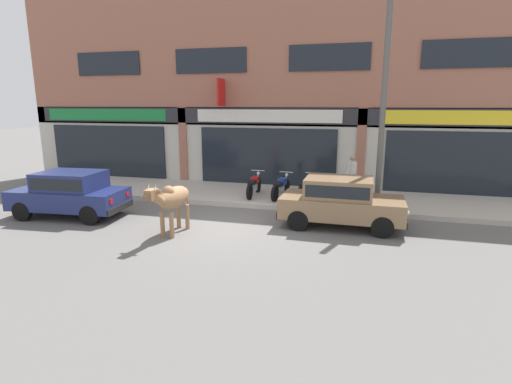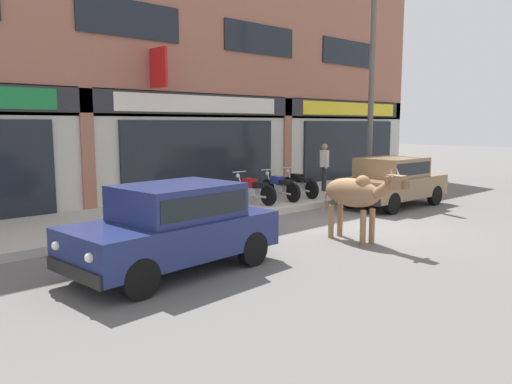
{
  "view_description": "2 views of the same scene",
  "coord_description": "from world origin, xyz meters",
  "views": [
    {
      "loc": [
        3.91,
        -10.65,
        3.57
      ],
      "look_at": [
        0.78,
        1.0,
        0.88
      ],
      "focal_mm": 28.0,
      "sensor_mm": 36.0,
      "label": 1
    },
    {
      "loc": [
        -9.54,
        -7.09,
        2.45
      ],
      "look_at": [
        -2.06,
        1.0,
        0.93
      ],
      "focal_mm": 35.0,
      "sensor_mm": 36.0,
      "label": 2
    }
  ],
  "objects": [
    {
      "name": "car_1",
      "position": [
        3.36,
        0.92,
        0.81
      ],
      "size": [
        3.64,
        1.66,
        1.46
      ],
      "color": "black",
      "rests_on": "ground"
    },
    {
      "name": "motorcycle_0",
      "position": [
        0.05,
        3.42,
        0.56
      ],
      "size": [
        0.52,
        1.81,
        0.88
      ],
      "color": "black",
      "rests_on": "sidewalk"
    },
    {
      "name": "utility_pole",
      "position": [
        4.44,
        2.5,
        3.33
      ],
      "size": [
        0.18,
        0.18,
        6.32
      ],
      "primitive_type": "cylinder",
      "color": "#595651",
      "rests_on": "sidewalk"
    },
    {
      "name": "motorcycle_1",
      "position": [
        1.09,
        3.35,
        0.56
      ],
      "size": [
        0.56,
        1.81,
        0.88
      ],
      "color": "black",
      "rests_on": "sidewalk"
    },
    {
      "name": "car_0",
      "position": [
        -5.03,
        -0.23,
        0.81
      ],
      "size": [
        3.7,
        1.86,
        1.46
      ],
      "color": "black",
      "rests_on": "ground"
    },
    {
      "name": "shop_building",
      "position": [
        -0.0,
        5.96,
        4.19
      ],
      "size": [
        23.0,
        1.4,
        8.83
      ],
      "color": "#9E604C",
      "rests_on": "ground"
    },
    {
      "name": "sidewalk",
      "position": [
        0.0,
        3.95,
        0.09
      ],
      "size": [
        19.0,
        3.5,
        0.18
      ],
      "primitive_type": "cube",
      "color": "#B7AFA3",
      "rests_on": "ground"
    },
    {
      "name": "pedestrian",
      "position": [
        3.58,
        3.7,
        1.16
      ],
      "size": [
        0.32,
        0.43,
        1.6
      ],
      "color": "#2D2D33",
      "rests_on": "sidewalk"
    },
    {
      "name": "motorcycle_2",
      "position": [
        2.02,
        3.41,
        0.56
      ],
      "size": [
        0.64,
        1.79,
        0.88
      ],
      "color": "black",
      "rests_on": "sidewalk"
    },
    {
      "name": "cow",
      "position": [
        -1.07,
        -0.97,
        1.01
      ],
      "size": [
        0.61,
        2.15,
        1.61
      ],
      "color": "#936B47",
      "rests_on": "ground"
    },
    {
      "name": "ground_plane",
      "position": [
        0.0,
        0.0,
        0.0
      ],
      "size": [
        90.0,
        90.0,
        0.0
      ],
      "primitive_type": "plane",
      "color": "#605E5B"
    }
  ]
}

